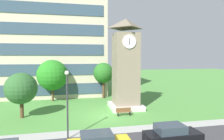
% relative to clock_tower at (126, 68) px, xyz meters
% --- Properties ---
extents(ground_plane, '(160.00, 160.00, 0.00)m').
position_rel_clock_tower_xyz_m(ground_plane, '(-3.25, -2.90, -5.31)').
color(ground_plane, '#4C893D').
extents(kerb_strip, '(120.00, 1.60, 0.01)m').
position_rel_clock_tower_xyz_m(kerb_strip, '(-3.25, -7.36, -5.31)').
color(kerb_strip, '#9E9E99').
rests_on(kerb_strip, ground).
extents(office_building, '(17.96, 15.41, 22.40)m').
position_rel_clock_tower_xyz_m(office_building, '(-9.97, 15.20, 5.89)').
color(office_building, beige).
rests_on(office_building, ground).
extents(clock_tower, '(4.15, 4.15, 11.78)m').
position_rel_clock_tower_xyz_m(clock_tower, '(0.00, 0.00, 0.00)').
color(clock_tower, gray).
rests_on(clock_tower, ground).
extents(park_bench, '(1.80, 0.50, 0.88)m').
position_rel_clock_tower_xyz_m(park_bench, '(-1.07, -3.07, -4.85)').
color(park_bench, brown).
rests_on(park_bench, ground).
extents(street_lamp, '(0.36, 0.36, 5.68)m').
position_rel_clock_tower_xyz_m(street_lamp, '(-7.32, -8.35, -1.77)').
color(street_lamp, '#333338').
rests_on(street_lamp, ground).
extents(tree_near_tower, '(4.70, 4.70, 6.40)m').
position_rel_clock_tower_xyz_m(tree_near_tower, '(-9.90, 6.39, -1.27)').
color(tree_near_tower, '#513823').
rests_on(tree_near_tower, ground).
extents(tree_by_building, '(3.33, 3.33, 5.89)m').
position_rel_clock_tower_xyz_m(tree_by_building, '(-1.85, 6.93, -1.12)').
color(tree_by_building, '#513823').
rests_on(tree_by_building, ground).
extents(tree_streetside, '(3.50, 3.50, 5.08)m').
position_rel_clock_tower_xyz_m(tree_streetside, '(-12.48, -1.56, -2.00)').
color(tree_streetside, '#513823').
rests_on(tree_streetside, ground).
extents(parked_car_black, '(4.30, 1.93, 1.69)m').
position_rel_clock_tower_xyz_m(parked_car_black, '(0.47, -11.33, -4.46)').
color(parked_car_black, black).
rests_on(parked_car_black, ground).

